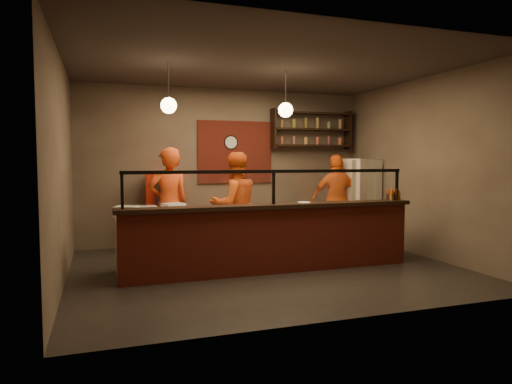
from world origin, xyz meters
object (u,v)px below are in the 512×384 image
object	(u,v)px
red_cooler	(165,211)
cook_left	(169,204)
cook_mid	(235,205)
pepper_mill	(396,194)
wall_clock	(231,142)
fridge	(357,201)
condiment_caddy	(393,197)
cook_right	(337,200)
pizza_dough	(291,209)

from	to	relation	value
red_cooler	cook_left	bearing A→B (deg)	-81.05
cook_mid	pepper_mill	distance (m)	2.78
cook_mid	red_cooler	size ratio (longest dim) A/B	1.25
wall_clock	pepper_mill	world-z (taller)	wall_clock
fridge	condiment_caddy	xyz separation A→B (m)	(-0.40, -1.79, 0.23)
cook_left	pepper_mill	bearing A→B (deg)	147.04
fridge	cook_right	bearing A→B (deg)	172.31
cook_left	fridge	xyz separation A→B (m)	(3.99, 0.45, -0.09)
cook_right	pepper_mill	bearing A→B (deg)	107.27
pizza_dough	pepper_mill	size ratio (longest dim) A/B	2.67
wall_clock	pepper_mill	distance (m)	3.61
fridge	condiment_caddy	distance (m)	1.85
cook_left	pizza_dough	world-z (taller)	cook_left
cook_right	condiment_caddy	size ratio (longest dim) A/B	9.57
pizza_dough	condiment_caddy	world-z (taller)	condiment_caddy
wall_clock	cook_right	xyz separation A→B (m)	(1.95, -1.03, -1.18)
cook_mid	condiment_caddy	bearing A→B (deg)	146.79
red_cooler	condiment_caddy	bearing A→B (deg)	-20.85
red_cooler	pizza_dough	size ratio (longest dim) A/B	2.80
cook_right	pizza_dough	distance (m)	1.91
cook_mid	fridge	distance (m)	2.90
cook_right	red_cooler	size ratio (longest dim) A/B	1.23
cook_mid	red_cooler	xyz separation A→B (m)	(-1.07, 1.17, -0.19)
cook_left	pizza_dough	distance (m)	2.11
wall_clock	cook_left	size ratio (longest dim) A/B	0.15
cook_right	fridge	bearing A→B (deg)	-154.74
fridge	pepper_mill	size ratio (longest dim) A/B	8.79
pizza_dough	pepper_mill	xyz separation A→B (m)	(1.66, -0.58, 0.25)
wall_clock	cook_right	bearing A→B (deg)	-27.90
wall_clock	fridge	distance (m)	2.93
cook_left	cook_right	bearing A→B (deg)	174.06
cook_left	cook_mid	bearing A→B (deg)	162.59
fridge	red_cooler	world-z (taller)	fridge
cook_right	fridge	size ratio (longest dim) A/B	1.05
condiment_caddy	pizza_dough	bearing A→B (deg)	163.36
condiment_caddy	pepper_mill	distance (m)	0.10
fridge	pizza_dough	size ratio (longest dim) A/B	3.29
cook_left	pizza_dough	xyz separation A→B (m)	(1.93, -0.84, -0.07)
cook_mid	condiment_caddy	distance (m)	2.74
cook_left	fridge	world-z (taller)	cook_left
condiment_caddy	red_cooler	bearing A→B (deg)	145.82
cook_left	red_cooler	size ratio (longest dim) A/B	1.30
red_cooler	cook_mid	bearing A→B (deg)	-34.24
wall_clock	cook_mid	xyz separation A→B (m)	(-0.35, -1.48, -1.16)
wall_clock	cook_mid	world-z (taller)	wall_clock
red_cooler	pepper_mill	bearing A→B (deg)	-21.81
cook_mid	cook_left	bearing A→B (deg)	-12.83
wall_clock	cook_mid	distance (m)	1.91
red_cooler	pepper_mill	size ratio (longest dim) A/B	7.49
cook_mid	red_cooler	bearing A→B (deg)	-54.32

